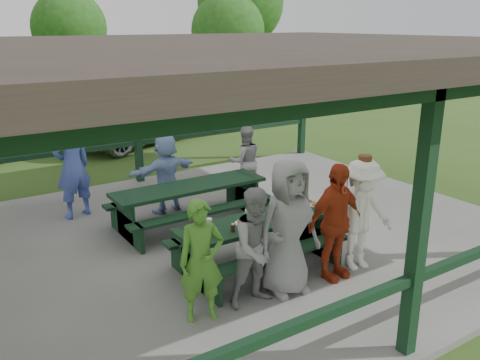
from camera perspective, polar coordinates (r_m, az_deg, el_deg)
ground at (r=8.81m, az=-1.50°, el=-6.90°), size 90.00×90.00×0.00m
concrete_slab at (r=8.79m, az=-1.51°, el=-6.60°), size 10.00×8.00×0.10m
pavilion_structure at (r=8.04m, az=-1.69°, el=14.15°), size 10.60×8.60×3.24m
picnic_table_near at (r=7.55m, az=1.87°, el=-6.45°), size 2.44×1.39×0.75m
picnic_table_far at (r=9.12m, az=-5.60°, el=-2.18°), size 2.79×1.39×0.75m
table_setting at (r=7.40m, az=1.35°, el=-4.33°), size 2.41×0.45×0.10m
contestant_green at (r=6.19m, az=-4.35°, el=-9.05°), size 0.64×0.51×1.54m
contestant_grey_left at (r=6.48m, az=2.02°, el=-7.56°), size 0.79×0.63×1.57m
contestant_grey_mid at (r=6.73m, az=5.43°, el=-5.33°), size 0.94×0.64×1.86m
contestant_red at (r=7.22m, az=10.62°, el=-4.66°), size 1.02×0.48×1.69m
contestant_white_fedora at (r=7.58m, az=13.41°, el=-3.80°), size 1.18×0.81×1.73m
spectator_lblue at (r=9.75m, az=-8.30°, el=0.81°), size 1.48×0.68×1.54m
spectator_blue at (r=9.81m, az=-18.29°, el=1.48°), size 0.82×0.64×1.96m
spectator_grey at (r=10.55m, az=0.57°, el=2.11°), size 0.86×0.75×1.48m
pickup_truck at (r=16.65m, az=-10.69°, el=7.44°), size 6.59×4.62×1.67m
tree_mid at (r=24.01m, az=-18.61°, el=15.87°), size 3.18×3.18×4.96m
tree_right at (r=22.04m, az=-1.36°, el=16.34°), size 3.06×3.06×4.78m
tree_far_right at (r=26.50m, az=0.07°, el=19.29°), size 4.26×4.26×6.66m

